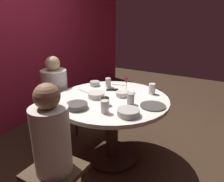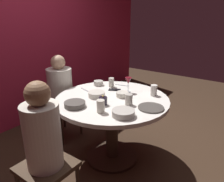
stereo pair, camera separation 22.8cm
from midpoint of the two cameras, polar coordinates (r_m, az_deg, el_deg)
The scene contains 20 objects.
ground_plane at distance 2.69m, azimuth -2.55°, elevation -17.10°, with size 8.00×8.00×0.00m, color #382619.
back_wall at distance 3.36m, azimuth -28.19°, elevation 12.22°, with size 6.00×0.10×2.60m, color maroon.
dining_table at distance 2.38m, azimuth -2.76°, elevation -5.82°, with size 1.23×1.23×0.76m.
seated_diner_left at distance 1.72m, azimuth -19.55°, elevation -12.65°, with size 0.40×0.40×1.18m.
seated_diner_back at distance 2.84m, azimuth -17.17°, elevation 0.25°, with size 0.40×0.40×1.14m.
candle_holder at distance 2.12m, azimuth -4.98°, elevation -2.80°, with size 0.08×0.08×0.10m.
wine_glass at distance 2.46m, azimuth 1.19°, elevation 2.66°, with size 0.08×0.08×0.18m.
dinner_plate at distance 2.11m, azimuth 7.82°, elevation -4.03°, with size 0.25×0.25×0.01m, color #4C4742.
cell_phone at distance 2.55m, azimuth -2.49°, elevation 0.30°, with size 0.07×0.14×0.01m, color black.
bowl_serving_large at distance 2.33m, azimuth -7.02°, elevation -1.10°, with size 0.18×0.18×0.06m, color beige.
bowl_salad_center at distance 1.91m, azimuth 0.96°, elevation -5.78°, with size 0.20×0.20×0.06m, color #B2ADA3.
bowl_small_white at distance 2.35m, azimuth -0.12°, elevation -0.85°, with size 0.14×0.14×0.05m, color beige.
bowl_sauce_side at distance 2.10m, azimuth -12.43°, elevation -3.94°, with size 0.21×0.21×0.05m, color #4C4742.
bowl_rice_portion at distance 2.72m, azimuth -7.02°, elevation 1.96°, with size 0.12×0.12×0.06m, color #B2ADA3.
cup_near_candle at distance 1.96m, azimuth -5.28°, elevation -4.24°, with size 0.07×0.07×0.12m, color beige.
cup_by_left_diner at distance 2.65m, azimuth -3.50°, elevation 2.25°, with size 0.07×0.07×0.11m, color beige.
cup_by_right_diner at distance 2.43m, azimuth 7.99°, elevation 0.55°, with size 0.07×0.07×0.12m, color silver.
cup_center_front at distance 2.14m, azimuth 1.92°, elevation -2.16°, with size 0.07×0.07×0.11m, color #B2ADA3.
fork_near_plate at distance 2.55m, azimuth -10.34°, elevation -0.04°, with size 0.02×0.18×0.01m, color #B7B7BC.
knife_near_plate at distance 2.73m, azimuth -0.69°, elevation 1.60°, with size 0.02×0.18×0.01m, color #B7B7BC.
Camera 1 is at (-1.87, -1.07, 1.61)m, focal length 34.33 mm.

